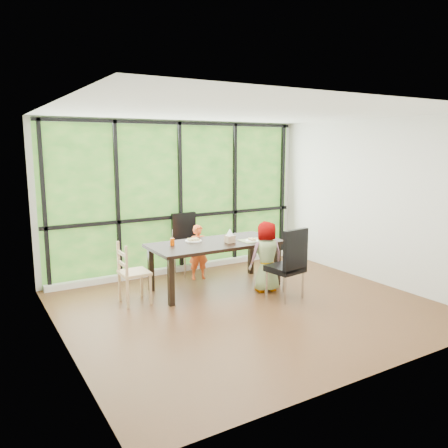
{
  "coord_description": "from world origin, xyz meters",
  "views": [
    {
      "loc": [
        -3.39,
        -5.02,
        2.26
      ],
      "look_at": [
        0.13,
        0.88,
        1.05
      ],
      "focal_mm": 35.7,
      "sensor_mm": 36.0,
      "label": 1
    }
  ],
  "objects_px": {
    "child_older": "(267,256)",
    "chair_interior_leather": "(285,263)",
    "green_cup": "(270,236)",
    "child_toddler": "(199,252)",
    "white_mug": "(265,233)",
    "plate_near": "(252,241)",
    "plate_far": "(194,241)",
    "orange_cup": "(172,242)",
    "chair_end_beech": "(134,273)",
    "dining_table": "(215,265)",
    "tissue_box": "(230,239)",
    "chair_window_leather": "(189,244)"
  },
  "relations": [
    {
      "from": "child_older",
      "to": "chair_interior_leather",
      "type": "bearing_deg",
      "value": 101.44
    },
    {
      "from": "green_cup",
      "to": "child_toddler",
      "type": "bearing_deg",
      "value": 134.95
    },
    {
      "from": "chair_interior_leather",
      "to": "child_toddler",
      "type": "xyz_separation_m",
      "value": [
        -0.64,
        1.55,
        -0.07
      ]
    },
    {
      "from": "child_toddler",
      "to": "white_mug",
      "type": "xyz_separation_m",
      "value": [
        0.99,
        -0.55,
        0.32
      ]
    },
    {
      "from": "chair_interior_leather",
      "to": "plate_near",
      "type": "height_order",
      "value": "chair_interior_leather"
    },
    {
      "from": "plate_far",
      "to": "plate_near",
      "type": "relative_size",
      "value": 1.21
    },
    {
      "from": "child_toddler",
      "to": "child_older",
      "type": "distance_m",
      "value": 1.29
    },
    {
      "from": "orange_cup",
      "to": "chair_end_beech",
      "type": "bearing_deg",
      "value": -167.54
    },
    {
      "from": "chair_end_beech",
      "to": "child_older",
      "type": "bearing_deg",
      "value": -105.61
    },
    {
      "from": "chair_end_beech",
      "to": "plate_near",
      "type": "height_order",
      "value": "chair_end_beech"
    },
    {
      "from": "plate_near",
      "to": "orange_cup",
      "type": "relative_size",
      "value": 2.01
    },
    {
      "from": "plate_near",
      "to": "orange_cup",
      "type": "height_order",
      "value": "orange_cup"
    },
    {
      "from": "dining_table",
      "to": "orange_cup",
      "type": "height_order",
      "value": "orange_cup"
    },
    {
      "from": "dining_table",
      "to": "chair_end_beech",
      "type": "relative_size",
      "value": 2.33
    },
    {
      "from": "plate_near",
      "to": "tissue_box",
      "type": "distance_m",
      "value": 0.38
    },
    {
      "from": "green_cup",
      "to": "chair_end_beech",
      "type": "bearing_deg",
      "value": 172.59
    },
    {
      "from": "chair_end_beech",
      "to": "white_mug",
      "type": "distance_m",
      "value": 2.36
    },
    {
      "from": "chair_window_leather",
      "to": "orange_cup",
      "type": "bearing_deg",
      "value": -132.45
    },
    {
      "from": "green_cup",
      "to": "tissue_box",
      "type": "height_order",
      "value": "tissue_box"
    },
    {
      "from": "child_toddler",
      "to": "green_cup",
      "type": "relative_size",
      "value": 8.5
    },
    {
      "from": "chair_interior_leather",
      "to": "plate_far",
      "type": "height_order",
      "value": "chair_interior_leather"
    },
    {
      "from": "dining_table",
      "to": "plate_far",
      "type": "bearing_deg",
      "value": 138.87
    },
    {
      "from": "green_cup",
      "to": "tissue_box",
      "type": "relative_size",
      "value": 0.83
    },
    {
      "from": "chair_interior_leather",
      "to": "chair_end_beech",
      "type": "xyz_separation_m",
      "value": [
        -1.99,
        0.97,
        -0.09
      ]
    },
    {
      "from": "chair_interior_leather",
      "to": "tissue_box",
      "type": "relative_size",
      "value": 8.13
    },
    {
      "from": "green_cup",
      "to": "white_mug",
      "type": "bearing_deg",
      "value": 69.35
    },
    {
      "from": "chair_window_leather",
      "to": "green_cup",
      "type": "distance_m",
      "value": 1.52
    },
    {
      "from": "chair_end_beech",
      "to": "orange_cup",
      "type": "height_order",
      "value": "chair_end_beech"
    },
    {
      "from": "chair_interior_leather",
      "to": "orange_cup",
      "type": "bearing_deg",
      "value": -49.36
    },
    {
      "from": "chair_end_beech",
      "to": "child_toddler",
      "type": "distance_m",
      "value": 1.47
    },
    {
      "from": "dining_table",
      "to": "tissue_box",
      "type": "height_order",
      "value": "tissue_box"
    },
    {
      "from": "chair_interior_leather",
      "to": "tissue_box",
      "type": "xyz_separation_m",
      "value": [
        -0.45,
        0.83,
        0.27
      ]
    },
    {
      "from": "plate_far",
      "to": "child_toddler",
      "type": "bearing_deg",
      "value": 52.17
    },
    {
      "from": "green_cup",
      "to": "dining_table",
      "type": "bearing_deg",
      "value": 161.71
    },
    {
      "from": "chair_interior_leather",
      "to": "tissue_box",
      "type": "height_order",
      "value": "chair_interior_leather"
    },
    {
      "from": "plate_far",
      "to": "chair_end_beech",
      "type": "bearing_deg",
      "value": -167.81
    },
    {
      "from": "white_mug",
      "to": "tissue_box",
      "type": "xyz_separation_m",
      "value": [
        -0.8,
        -0.17,
        0.01
      ]
    },
    {
      "from": "chair_window_leather",
      "to": "child_toddler",
      "type": "height_order",
      "value": "chair_window_leather"
    },
    {
      "from": "chair_interior_leather",
      "to": "plate_far",
      "type": "bearing_deg",
      "value": -61.94
    },
    {
      "from": "child_older",
      "to": "green_cup",
      "type": "bearing_deg",
      "value": -125.14
    },
    {
      "from": "chair_end_beech",
      "to": "child_older",
      "type": "distance_m",
      "value": 2.04
    },
    {
      "from": "chair_interior_leather",
      "to": "green_cup",
      "type": "distance_m",
      "value": 0.77
    },
    {
      "from": "plate_far",
      "to": "child_older",
      "type": "bearing_deg",
      "value": -41.24
    },
    {
      "from": "white_mug",
      "to": "tissue_box",
      "type": "height_order",
      "value": "tissue_box"
    },
    {
      "from": "dining_table",
      "to": "chair_window_leather",
      "type": "relative_size",
      "value": 1.94
    },
    {
      "from": "dining_table",
      "to": "green_cup",
      "type": "xyz_separation_m",
      "value": [
        0.87,
        -0.29,
        0.43
      ]
    },
    {
      "from": "child_older",
      "to": "plate_far",
      "type": "bearing_deg",
      "value": -32.33
    },
    {
      "from": "white_mug",
      "to": "plate_near",
      "type": "bearing_deg",
      "value": -149.16
    },
    {
      "from": "plate_far",
      "to": "plate_near",
      "type": "height_order",
      "value": "plate_far"
    },
    {
      "from": "chair_end_beech",
      "to": "plate_near",
      "type": "bearing_deg",
      "value": -97.06
    }
  ]
}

